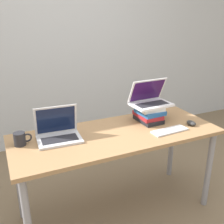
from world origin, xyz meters
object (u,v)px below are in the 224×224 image
object	(u,v)px
laptop_left	(58,133)
wireless_keyboard	(170,131)
mouse	(191,123)
mug	(20,139)
laptop_on_books	(150,100)
book_stack	(149,114)

from	to	relation	value
laptop_left	wireless_keyboard	bearing A→B (deg)	-16.12
wireless_keyboard	mouse	bearing A→B (deg)	6.88
mug	mouse	bearing A→B (deg)	-9.40
mug	wireless_keyboard	bearing A→B (deg)	-12.85
laptop_on_books	mouse	size ratio (longest dim) A/B	3.68
mug	laptop_on_books	bearing A→B (deg)	1.15
mouse	mug	size ratio (longest dim) A/B	0.76
laptop_left	mug	bearing A→B (deg)	177.74
laptop_on_books	mouse	distance (m)	0.40
mouse	mug	xyz separation A→B (m)	(-1.34, 0.22, 0.03)
laptop_on_books	mouse	xyz separation A→B (m)	(0.26, -0.24, -0.17)
mug	laptop_left	bearing A→B (deg)	-2.26
wireless_keyboard	mug	distance (m)	1.13
book_stack	mug	xyz separation A→B (m)	(-1.06, -0.00, -0.02)
wireless_keyboard	mug	world-z (taller)	mug
wireless_keyboard	mouse	xyz separation A→B (m)	(0.24, 0.03, 0.01)
laptop_on_books	mouse	world-z (taller)	laptop_on_books
wireless_keyboard	mouse	size ratio (longest dim) A/B	3.22
laptop_left	laptop_on_books	bearing A→B (deg)	2.28
mouse	mug	bearing A→B (deg)	170.60
book_stack	mouse	xyz separation A→B (m)	(0.28, -0.22, -0.05)
wireless_keyboard	mug	bearing A→B (deg)	167.15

